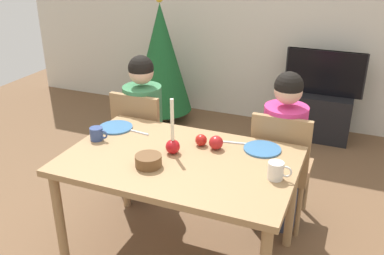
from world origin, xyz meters
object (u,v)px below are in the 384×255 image
(dining_table, at_px, (180,170))
(tv, at_px, (325,73))
(mug_left, at_px, (97,134))
(tv_stand, at_px, (319,116))
(plate_right, at_px, (262,149))
(apple_by_left_plate, at_px, (201,140))
(christmas_tree, at_px, (161,58))
(candle_centerpiece, at_px, (173,143))
(person_left_child, at_px, (144,129))
(mug_right, at_px, (276,171))
(plate_left, at_px, (116,127))
(chair_right, at_px, (281,163))
(person_right_child, at_px, (282,154))
(chair_left, at_px, (142,138))
(apple_near_candle, at_px, (216,143))
(bowl_walnuts, at_px, (148,161))

(dining_table, height_order, tv, tv)
(mug_left, bearing_deg, tv_stand, 62.14)
(plate_right, bearing_deg, apple_by_left_plate, -167.01)
(christmas_tree, bearing_deg, mug_left, -75.36)
(candle_centerpiece, relative_size, mug_left, 2.81)
(dining_table, bearing_deg, mug_left, 177.33)
(christmas_tree, height_order, apple_by_left_plate, christmas_tree)
(person_left_child, xyz_separation_m, mug_right, (1.19, -0.66, 0.23))
(person_left_child, bearing_deg, plate_right, -18.36)
(plate_left, bearing_deg, candle_centerpiece, -19.93)
(chair_right, bearing_deg, tv_stand, 87.11)
(tv, bearing_deg, person_right_child, -92.94)
(chair_left, bearing_deg, person_left_child, 90.00)
(chair_left, bearing_deg, plate_right, -16.73)
(mug_left, bearing_deg, plate_right, 14.45)
(tv_stand, distance_m, tv, 0.47)
(apple_near_candle, bearing_deg, candle_centerpiece, -145.74)
(candle_centerpiece, bearing_deg, plate_left, 160.07)
(chair_right, height_order, plate_left, chair_right)
(tv_stand, relative_size, plate_left, 2.71)
(candle_centerpiece, height_order, apple_near_candle, candle_centerpiece)
(person_left_child, relative_size, candle_centerpiece, 3.27)
(plate_right, distance_m, apple_near_candle, 0.29)
(person_left_child, distance_m, plate_left, 0.45)
(apple_near_candle, bearing_deg, tv, 78.40)
(person_left_child, distance_m, apple_by_left_plate, 0.81)
(plate_right, bearing_deg, person_right_child, 78.10)
(dining_table, bearing_deg, tv_stand, 75.47)
(person_left_child, distance_m, mug_right, 1.38)
(mug_right, relative_size, apple_by_left_plate, 1.77)
(chair_left, bearing_deg, tv_stand, 54.87)
(apple_near_candle, bearing_deg, dining_table, -129.67)
(christmas_tree, height_order, plate_left, christmas_tree)
(chair_right, height_order, tv, tv)
(tv_stand, distance_m, bowl_walnuts, 2.62)
(chair_right, relative_size, mug_left, 7.06)
(mug_right, xyz_separation_m, bowl_walnuts, (-0.72, -0.14, -0.02))
(tv_stand, xyz_separation_m, bowl_walnuts, (-0.72, -2.46, 0.54))
(chair_left, height_order, bowl_walnuts, chair_left)
(chair_right, height_order, tv_stand, chair_right)
(person_left_child, bearing_deg, candle_centerpiece, -48.34)
(tv_stand, distance_m, christmas_tree, 1.82)
(mug_left, bearing_deg, christmas_tree, 104.64)
(tv_stand, xyz_separation_m, christmas_tree, (-1.74, -0.22, 0.50))
(person_left_child, relative_size, christmas_tree, 0.82)
(apple_near_candle, distance_m, apple_by_left_plate, 0.11)
(person_left_child, height_order, mug_right, person_left_child)
(plate_left, bearing_deg, chair_right, 18.69)
(person_left_child, relative_size, plate_left, 4.95)
(chair_left, distance_m, chair_right, 1.11)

